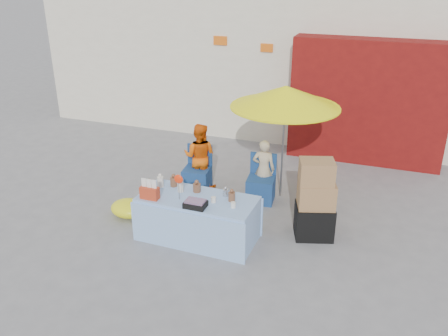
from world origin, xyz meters
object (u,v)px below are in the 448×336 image
at_px(umbrella, 285,97).
at_px(box_stack, 315,202).
at_px(chair_left, 197,178).
at_px(market_table, 198,217).
at_px(vendor_beige, 263,169).
at_px(chair_right, 261,187).
at_px(vendor_orange, 200,156).

bearing_deg(umbrella, box_stack, -55.37).
relative_size(chair_left, box_stack, 0.65).
xyz_separation_m(market_table, vendor_beige, (0.58, 1.71, 0.20)).
distance_m(chair_left, chair_right, 1.25).
distance_m(vendor_orange, umbrella, 2.00).
distance_m(chair_left, vendor_beige, 1.30).
bearing_deg(box_stack, chair_left, 159.23).
bearing_deg(box_stack, vendor_orange, 156.43).
height_order(chair_left, box_stack, box_stack).
bearing_deg(box_stack, chair_right, 141.23).
bearing_deg(vendor_orange, chair_right, 167.79).
distance_m(market_table, chair_left, 1.72).
bearing_deg(chair_left, umbrella, 4.31).
relative_size(chair_left, umbrella, 0.41).
bearing_deg(market_table, vendor_orange, 112.73).
xyz_separation_m(vendor_orange, umbrella, (1.55, 0.15, 1.25)).
relative_size(vendor_orange, umbrella, 0.61).
bearing_deg(chair_left, vendor_beige, 0.05).
bearing_deg(chair_right, box_stack, -44.84).
xyz_separation_m(market_table, box_stack, (1.70, 0.68, 0.24)).
bearing_deg(chair_right, chair_left, 173.93).
height_order(market_table, vendor_beige, vendor_beige).
height_order(market_table, chair_right, market_table).
relative_size(vendor_orange, box_stack, 0.98).
bearing_deg(vendor_orange, market_table, 105.35).
distance_m(chair_right, vendor_beige, 0.33).
distance_m(vendor_orange, box_stack, 2.58).
xyz_separation_m(chair_left, chair_right, (1.25, 0.00, 0.00)).
relative_size(vendor_orange, vendor_beige, 1.14).
relative_size(market_table, chair_left, 2.20).
xyz_separation_m(chair_left, umbrella, (1.55, 0.28, 1.64)).
relative_size(chair_left, vendor_orange, 0.66).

